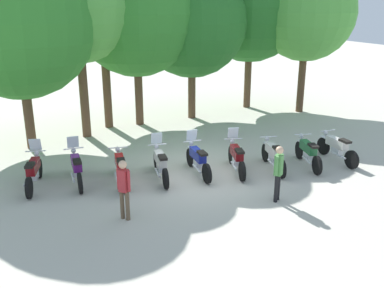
{
  "coord_description": "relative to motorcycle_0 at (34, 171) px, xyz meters",
  "views": [
    {
      "loc": [
        -5.64,
        -12.0,
        5.48
      ],
      "look_at": [
        0.0,
        0.5,
        0.9
      ],
      "focal_mm": 40.48,
      "sensor_mm": 36.0,
      "label": 1
    }
  ],
  "objects": [
    {
      "name": "motorcycle_5",
      "position": [
        6.28,
        -1.45,
        0.0
      ],
      "size": [
        0.85,
        2.13,
        1.37
      ],
      "rotation": [
        0.0,
        0.0,
        1.28
      ],
      "color": "black",
      "rests_on": "ground_plane"
    },
    {
      "name": "motorcycle_0",
      "position": [
        0.0,
        0.0,
        0.0
      ],
      "size": [
        0.83,
        2.13,
        1.37
      ],
      "rotation": [
        0.0,
        0.0,
        1.3
      ],
      "color": "black",
      "rests_on": "ground_plane"
    },
    {
      "name": "motorcycle_7",
      "position": [
        8.78,
        -2.01,
        -0.01
      ],
      "size": [
        0.84,
        2.13,
        0.99
      ],
      "rotation": [
        0.0,
        0.0,
        1.28
      ],
      "color": "black",
      "rests_on": "ground_plane"
    },
    {
      "name": "tree_1",
      "position": [
        0.26,
        3.98,
        4.24
      ],
      "size": [
        5.6,
        5.6,
        7.56
      ],
      "color": "brown",
      "rests_on": "ground_plane"
    },
    {
      "name": "motorcycle_2",
      "position": [
        2.5,
        -0.76,
        -0.01
      ],
      "size": [
        0.71,
        2.18,
        0.99
      ],
      "rotation": [
        0.0,
        0.0,
        1.4
      ],
      "color": "black",
      "rests_on": "ground_plane"
    },
    {
      "name": "motorcycle_8",
      "position": [
        10.03,
        -2.04,
        -0.01
      ],
      "size": [
        0.62,
        2.19,
        0.99
      ],
      "rotation": [
        0.0,
        0.0,
        1.5
      ],
      "color": "black",
      "rests_on": "ground_plane"
    },
    {
      "name": "motorcycle_3",
      "position": [
        3.76,
        -0.97,
        0.0
      ],
      "size": [
        0.71,
        2.18,
        1.37
      ],
      "rotation": [
        0.0,
        0.0,
        1.4
      ],
      "color": "black",
      "rests_on": "ground_plane"
    },
    {
      "name": "person_0",
      "position": [
        6.22,
        -3.88,
        0.44
      ],
      "size": [
        0.37,
        0.3,
        1.65
      ],
      "rotation": [
        0.0,
        0.0,
        5.33
      ],
      "color": "black",
      "rests_on": "ground_plane"
    },
    {
      "name": "ground_plane",
      "position": [
        5.01,
        -1.16,
        -0.52
      ],
      "size": [
        80.0,
        80.0,
        0.0
      ],
      "primitive_type": "plane",
      "color": "#BCB7A8"
    },
    {
      "name": "motorcycle_4",
      "position": [
        5.01,
        -1.12,
        0.0
      ],
      "size": [
        0.62,
        2.19,
        1.37
      ],
      "rotation": [
        0.0,
        0.0,
        1.49
      ],
      "color": "black",
      "rests_on": "ground_plane"
    },
    {
      "name": "tree_2",
      "position": [
        2.51,
        4.58,
        4.66
      ],
      "size": [
        4.26,
        4.26,
        7.33
      ],
      "color": "brown",
      "rests_on": "ground_plane"
    },
    {
      "name": "tree_5",
      "position": [
        7.81,
        5.56,
        4.0
      ],
      "size": [
        5.07,
        5.07,
        7.06
      ],
      "color": "brown",
      "rests_on": "ground_plane"
    },
    {
      "name": "motorcycle_6",
      "position": [
        7.53,
        -1.76,
        -0.01
      ],
      "size": [
        0.81,
        2.14,
        0.99
      ],
      "rotation": [
        0.0,
        0.0,
        1.32
      ],
      "color": "black",
      "rests_on": "ground_plane"
    },
    {
      "name": "tree_7",
      "position": [
        13.37,
        4.39,
        4.38
      ],
      "size": [
        4.66,
        4.66,
        7.24
      ],
      "color": "brown",
      "rests_on": "ground_plane"
    },
    {
      "name": "tree_4",
      "position": [
        5.12,
        5.47,
        4.4
      ],
      "size": [
        5.4,
        5.4,
        7.62
      ],
      "color": "brown",
      "rests_on": "ground_plane"
    },
    {
      "name": "motorcycle_1",
      "position": [
        1.25,
        -0.24,
        0.0
      ],
      "size": [
        0.62,
        2.19,
        1.37
      ],
      "rotation": [
        0.0,
        0.0,
        1.5
      ],
      "color": "black",
      "rests_on": "ground_plane"
    },
    {
      "name": "tree_3",
      "position": [
        3.71,
        5.61,
        4.31
      ],
      "size": [
        3.62,
        3.62,
        6.66
      ],
      "color": "brown",
      "rests_on": "ground_plane"
    },
    {
      "name": "tree_6",
      "position": [
        11.4,
        6.34,
        4.62
      ],
      "size": [
        5.46,
        5.46,
        7.87
      ],
      "color": "brown",
      "rests_on": "ground_plane"
    },
    {
      "name": "person_1",
      "position": [
        1.96,
        -3.16,
        0.44
      ],
      "size": [
        0.32,
        0.36,
        1.64
      ],
      "rotation": [
        0.0,
        0.0,
        0.69
      ],
      "color": "brown",
      "rests_on": "ground_plane"
    }
  ]
}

